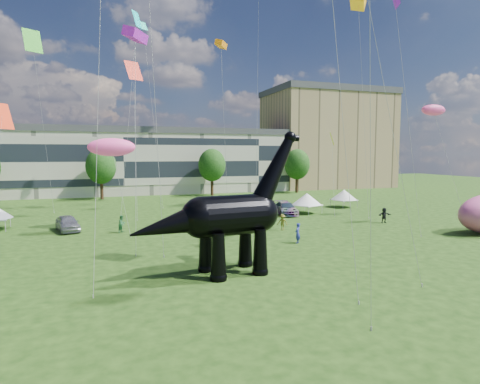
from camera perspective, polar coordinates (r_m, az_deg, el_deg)
name	(u,v)px	position (r m, az deg, el deg)	size (l,w,h in m)	color
ground	(306,285)	(25.33, 9.43, -12.89)	(220.00, 220.00, 0.00)	#16330C
terrace_row	(123,164)	(83.26, -16.36, 3.90)	(78.00, 11.00, 12.00)	beige
apartment_block	(327,141)	(100.39, 12.24, 7.07)	(28.00, 18.00, 22.00)	tan
tree_mid_left	(101,163)	(74.19, -19.17, 3.88)	(5.20, 5.20, 9.44)	#382314
tree_mid_right	(212,163)	(76.69, -4.01, 4.21)	(5.20, 5.20, 9.44)	#382314
tree_far_right	(297,162)	(83.09, 8.12, 4.26)	(5.20, 5.20, 9.44)	#382314
dinosaur_sculpture	(225,218)	(26.36, -2.11, -3.75)	(12.12, 3.76, 9.87)	black
car_silver	(68,223)	(44.99, -23.32, -4.10)	(1.94, 4.83, 1.65)	#AFADB2
car_grey	(193,221)	(43.04, -6.70, -4.14)	(1.68, 4.82, 1.59)	slate
car_white	(220,213)	(48.57, -2.93, -2.98)	(2.74, 5.95, 1.65)	white
car_dark	(286,208)	(52.84, 6.53, -2.33)	(2.28, 5.60, 1.63)	#595960
gazebo_near	(307,199)	(54.22, 9.48, -1.01)	(5.15, 5.15, 2.72)	white
gazebo_far	(344,195)	(61.68, 14.57, -0.40)	(4.30, 4.30, 2.63)	silver
visitors	(216,225)	(40.20, -3.45, -4.68)	(50.22, 24.90, 1.89)	gray
kites	(186,45)	(42.98, -7.63, 20.02)	(59.84, 51.98, 30.95)	red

